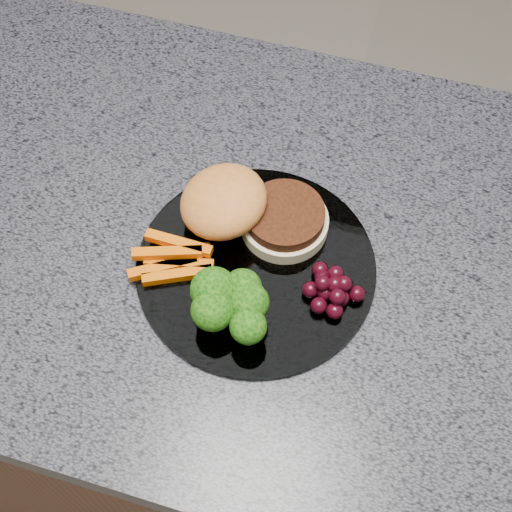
{
  "coord_description": "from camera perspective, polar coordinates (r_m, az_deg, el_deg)",
  "views": [
    {
      "loc": [
        0.14,
        -0.4,
        1.57
      ],
      "look_at": [
        0.04,
        -0.04,
        0.93
      ],
      "focal_mm": 50.0,
      "sensor_mm": 36.0,
      "label": 1
    }
  ],
  "objects": [
    {
      "name": "grape_bunch",
      "position": [
        0.74,
        6.09,
        -2.62
      ],
      "size": [
        0.07,
        0.06,
        0.03
      ],
      "rotation": [
        0.0,
        0.0,
        -0.29
      ],
      "color": "black",
      "rests_on": "plate"
    },
    {
      "name": "broccoli",
      "position": [
        0.71,
        -2.13,
        -3.67
      ],
      "size": [
        0.09,
        0.08,
        0.06
      ],
      "rotation": [
        0.0,
        0.0,
        -0.27
      ],
      "color": "olive",
      "rests_on": "plate"
    },
    {
      "name": "burger",
      "position": [
        0.78,
        -0.86,
        3.68
      ],
      "size": [
        0.18,
        0.12,
        0.05
      ],
      "rotation": [
        0.0,
        0.0,
        0.15
      ],
      "color": "beige",
      "rests_on": "plate"
    },
    {
      "name": "plate",
      "position": [
        0.77,
        -0.0,
        -0.86
      ],
      "size": [
        0.26,
        0.26,
        0.01
      ],
      "primitive_type": "cylinder",
      "color": "white",
      "rests_on": "countertop"
    },
    {
      "name": "countertop",
      "position": [
        0.82,
        -1.66,
        1.17
      ],
      "size": [
        1.2,
        0.6,
        0.04
      ],
      "primitive_type": "cube",
      "color": "#4B4C55",
      "rests_on": "island_cabinet"
    },
    {
      "name": "island_cabinet",
      "position": [
        1.22,
        -1.12,
        -9.94
      ],
      "size": [
        1.2,
        0.6,
        0.86
      ],
      "primitive_type": "cube",
      "color": "#56301D",
      "rests_on": "ground"
    },
    {
      "name": "carrot_sticks",
      "position": [
        0.77,
        -6.62,
        -0.23
      ],
      "size": [
        0.09,
        0.07,
        0.02
      ],
      "rotation": [
        0.0,
        0.0,
        0.07
      ],
      "color": "#D55903",
      "rests_on": "plate"
    }
  ]
}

